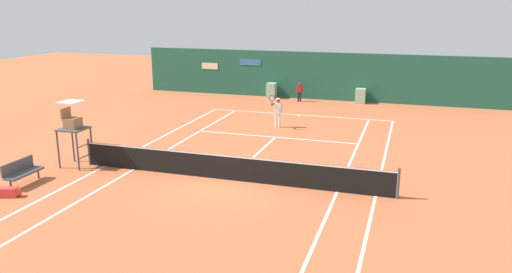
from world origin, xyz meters
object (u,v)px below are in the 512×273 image
Objects in this scene: umpire_chair at (73,125)px; ball_kid_left_post at (300,91)px; tennis_ball_near_service_line at (165,158)px; equipment_bag at (8,192)px; player_on_baseline at (278,110)px; tennis_ball_mid_court at (356,151)px; player_bench at (22,171)px; tennis_ball_by_sideline at (213,162)px.

umpire_chair is 2.07× the size of ball_kid_left_post.
umpire_chair reaches higher than tennis_ball_near_service_line.
tennis_ball_near_service_line is at bearing 61.03° from equipment_bag.
ball_kid_left_post is at bearing 74.11° from equipment_bag.
player_on_baseline is 26.33× the size of tennis_ball_mid_court.
ball_kid_left_post reaches higher than tennis_ball_near_service_line.
tennis_ball_near_service_line is (-2.54, -14.10, -0.70)m from ball_kid_left_post.
ball_kid_left_post reaches higher than tennis_ball_mid_court.
player_on_baseline is 1.41× the size of ball_kid_left_post.
equipment_bag is at bearing -118.97° from tennis_ball_near_service_line.
equipment_bag is at bearing 59.52° from player_on_baseline.
player_bench is 0.84× the size of player_on_baseline.
tennis_ball_mid_court is at bearing 110.08° from ball_kid_left_post.
tennis_ball_mid_court is (10.53, 8.95, -0.13)m from equipment_bag.
tennis_ball_by_sideline is at bearing 111.44° from umpire_chair.
tennis_ball_near_service_line is (2.95, 1.94, -1.65)m from umpire_chair.
equipment_bag is 7.56m from tennis_ball_by_sideline.
tennis_ball_mid_court is (4.46, -3.27, -0.91)m from player_on_baseline.
tennis_ball_near_service_line is at bearing 141.31° from player_bench.
tennis_ball_mid_court is 8.27m from tennis_ball_near_service_line.
player_on_baseline reaches higher than tennis_ball_near_service_line.
equipment_bag is 6.25m from tennis_ball_near_service_line.
player_on_baseline is (6.07, 12.22, 0.78)m from equipment_bag.
umpire_chair is at bearing -158.56° from tennis_ball_by_sideline.
equipment_bag is at bearing -133.04° from tennis_ball_by_sideline.
ball_kid_left_post reaches higher than equipment_bag.
tennis_ball_by_sideline and tennis_ball_mid_court have the same top height.
umpire_chair is 2.70× the size of equipment_bag.
umpire_chair is at bearing 88.79° from equipment_bag.
equipment_bag is 14.33× the size of tennis_ball_near_service_line.
tennis_ball_by_sideline is at bearing 1.59° from tennis_ball_near_service_line.
umpire_chair is at bearing -152.59° from tennis_ball_mid_court.
umpire_chair is 16.98m from ball_kid_left_post.
tennis_ball_mid_court is at bearing 139.71° from player_on_baseline.
tennis_ball_by_sideline is (5.16, 5.53, -0.13)m from equipment_bag.
ball_kid_left_post is at bearing 79.78° from tennis_ball_near_service_line.
umpire_chair is 38.69× the size of tennis_ball_mid_court.
equipment_bag is (0.42, -1.16, -0.35)m from player_bench.
player_on_baseline is at bearing 143.77° from tennis_ball_mid_court.
player_on_baseline is at bearing 63.59° from equipment_bag.
equipment_bag is at bearing -1.21° from umpire_chair.
umpire_chair is 10.58m from player_on_baseline.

